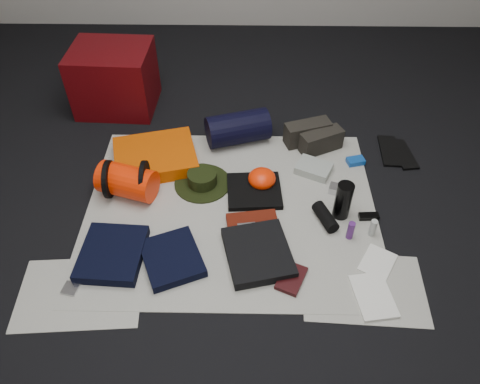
{
  "coord_description": "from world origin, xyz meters",
  "views": [
    {
      "loc": [
        0.08,
        -1.76,
        1.91
      ],
      "look_at": [
        0.05,
        0.04,
        0.1
      ],
      "focal_mm": 35.0,
      "sensor_mm": 36.0,
      "label": 1
    }
  ],
  "objects_px": {
    "sleeping_pad": "(155,157)",
    "water_bottle": "(343,201)",
    "red_cabinet": "(114,79)",
    "navy_duffel": "(238,128)",
    "paperback_book": "(291,278)",
    "compact_camera": "(339,190)",
    "stuff_sack": "(127,181)"
  },
  "relations": [
    {
      "from": "red_cabinet",
      "to": "navy_duffel",
      "type": "distance_m",
      "value": 0.94
    },
    {
      "from": "red_cabinet",
      "to": "compact_camera",
      "type": "height_order",
      "value": "red_cabinet"
    },
    {
      "from": "paperback_book",
      "to": "red_cabinet",
      "type": "bearing_deg",
      "value": 151.88
    },
    {
      "from": "navy_duffel",
      "to": "red_cabinet",
      "type": "bearing_deg",
      "value": 137.44
    },
    {
      "from": "stuff_sack",
      "to": "navy_duffel",
      "type": "xyz_separation_m",
      "value": [
        0.61,
        0.49,
        0.01
      ]
    },
    {
      "from": "red_cabinet",
      "to": "stuff_sack",
      "type": "relative_size",
      "value": 1.63
    },
    {
      "from": "sleeping_pad",
      "to": "stuff_sack",
      "type": "distance_m",
      "value": 0.3
    },
    {
      "from": "stuff_sack",
      "to": "water_bottle",
      "type": "bearing_deg",
      "value": -7.1
    },
    {
      "from": "red_cabinet",
      "to": "sleeping_pad",
      "type": "xyz_separation_m",
      "value": [
        0.34,
        -0.61,
        -0.16
      ]
    },
    {
      "from": "water_bottle",
      "to": "navy_duffel",
      "type": "bearing_deg",
      "value": 132.13
    },
    {
      "from": "stuff_sack",
      "to": "navy_duffel",
      "type": "height_order",
      "value": "navy_duffel"
    },
    {
      "from": "red_cabinet",
      "to": "navy_duffel",
      "type": "relative_size",
      "value": 1.32
    },
    {
      "from": "stuff_sack",
      "to": "water_bottle",
      "type": "xyz_separation_m",
      "value": [
        1.18,
        -0.15,
        0.02
      ]
    },
    {
      "from": "red_cabinet",
      "to": "compact_camera",
      "type": "xyz_separation_m",
      "value": [
        1.43,
        -0.86,
        -0.19
      ]
    },
    {
      "from": "water_bottle",
      "to": "paperback_book",
      "type": "distance_m",
      "value": 0.53
    },
    {
      "from": "stuff_sack",
      "to": "compact_camera",
      "type": "bearing_deg",
      "value": 1.16
    },
    {
      "from": "sleeping_pad",
      "to": "stuff_sack",
      "type": "xyz_separation_m",
      "value": [
        -0.11,
        -0.27,
        0.05
      ]
    },
    {
      "from": "stuff_sack",
      "to": "compact_camera",
      "type": "relative_size",
      "value": 2.87
    },
    {
      "from": "sleeping_pad",
      "to": "stuff_sack",
      "type": "height_order",
      "value": "stuff_sack"
    },
    {
      "from": "compact_camera",
      "to": "paperback_book",
      "type": "distance_m",
      "value": 0.68
    },
    {
      "from": "sleeping_pad",
      "to": "water_bottle",
      "type": "bearing_deg",
      "value": -21.21
    },
    {
      "from": "compact_camera",
      "to": "paperback_book",
      "type": "relative_size",
      "value": 0.64
    },
    {
      "from": "sleeping_pad",
      "to": "compact_camera",
      "type": "bearing_deg",
      "value": -12.69
    },
    {
      "from": "red_cabinet",
      "to": "sleeping_pad",
      "type": "relative_size",
      "value": 1.07
    },
    {
      "from": "water_bottle",
      "to": "paperback_book",
      "type": "height_order",
      "value": "water_bottle"
    },
    {
      "from": "red_cabinet",
      "to": "paperback_book",
      "type": "distance_m",
      "value": 1.85
    },
    {
      "from": "paperback_book",
      "to": "water_bottle",
      "type": "bearing_deg",
      "value": 79.93
    },
    {
      "from": "stuff_sack",
      "to": "compact_camera",
      "type": "distance_m",
      "value": 1.2
    },
    {
      "from": "sleeping_pad",
      "to": "paperback_book",
      "type": "relative_size",
      "value": 2.79
    },
    {
      "from": "red_cabinet",
      "to": "navy_duffel",
      "type": "bearing_deg",
      "value": -22.51
    },
    {
      "from": "red_cabinet",
      "to": "compact_camera",
      "type": "bearing_deg",
      "value": -28.37
    },
    {
      "from": "compact_camera",
      "to": "sleeping_pad",
      "type": "bearing_deg",
      "value": -173.76
    }
  ]
}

